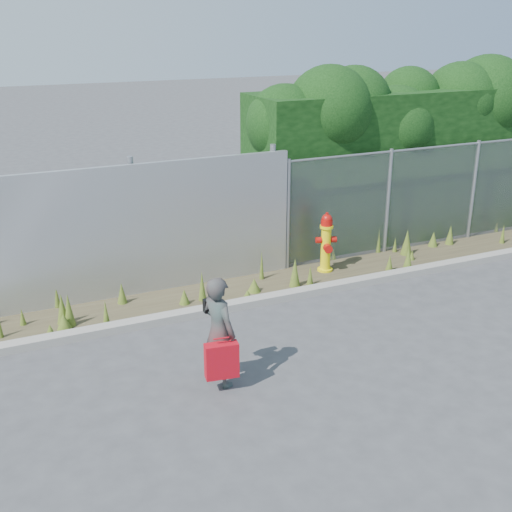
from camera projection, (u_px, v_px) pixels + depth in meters
The scene contains 10 objects.
ground at pixel (317, 353), 8.85m from camera, with size 80.00×80.00×0.00m, color #3D3E40.
curb at pixel (263, 300), 10.37m from camera, with size 16.00×0.22×0.12m, color gray.
weed_strip at pixel (211, 289), 10.61m from camera, with size 16.00×1.30×0.55m.
corrugated_fence at pixel (37, 244), 9.78m from camera, with size 8.50×0.21×2.30m.
chainlink_fence at pixel (432, 196), 12.69m from camera, with size 6.50×0.07×2.05m.
hedge at pixel (413, 138), 13.24m from camera, with size 7.48×1.87×3.64m.
fire_hydrant at pixel (326, 243), 11.49m from camera, with size 0.37×0.34×1.12m.
woman at pixel (219, 332), 7.89m from camera, with size 0.52×0.34×1.44m, color #0E5852.
red_tote_bag at pixel (222, 360), 7.80m from camera, with size 0.41×0.15×0.54m.
black_shoulder_bag at pixel (212, 305), 7.99m from camera, with size 0.22×0.09×0.17m.
Camera 1 is at (-4.00, -6.78, 4.36)m, focal length 45.00 mm.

